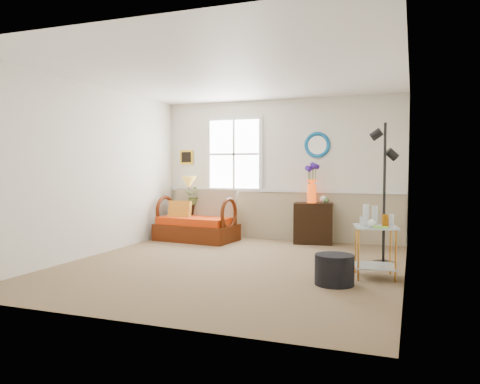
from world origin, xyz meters
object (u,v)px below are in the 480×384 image
(lamp_stand, at_px, (190,220))
(floor_lamp, at_px, (384,194))
(cabinet, at_px, (313,223))
(loveseat, at_px, (196,215))
(side_table, at_px, (375,252))
(ottoman, at_px, (334,270))

(lamp_stand, distance_m, floor_lamp, 3.98)
(lamp_stand, xyz_separation_m, floor_lamp, (3.67, -1.37, 0.66))
(cabinet, bearing_deg, loveseat, -177.51)
(side_table, relative_size, ottoman, 1.40)
(cabinet, xyz_separation_m, floor_lamp, (1.27, -1.42, 0.62))
(ottoman, bearing_deg, cabinet, 106.12)
(loveseat, xyz_separation_m, lamp_stand, (-0.32, 0.38, -0.15))
(lamp_stand, distance_m, ottoman, 4.25)
(lamp_stand, relative_size, side_table, 1.00)
(lamp_stand, relative_size, ottoman, 1.40)
(loveseat, height_order, ottoman, loveseat)
(ottoman, bearing_deg, loveseat, 140.42)
(lamp_stand, height_order, ottoman, lamp_stand)
(loveseat, bearing_deg, floor_lamp, -10.12)
(cabinet, xyz_separation_m, side_table, (1.22, -2.30, -0.04))
(side_table, xyz_separation_m, floor_lamp, (0.05, 0.88, 0.66))
(side_table, bearing_deg, ottoman, -128.01)
(lamp_stand, bearing_deg, floor_lamp, -20.49)
(loveseat, relative_size, floor_lamp, 0.73)
(cabinet, bearing_deg, side_table, -71.06)
(cabinet, bearing_deg, lamp_stand, 171.95)
(lamp_stand, distance_m, side_table, 4.27)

